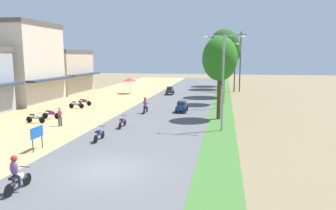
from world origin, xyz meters
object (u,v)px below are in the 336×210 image
(utility_pole_near, at_px, (235,65))
(motorbike_foreground_rider, at_px, (17,174))
(car_sedan_blue, at_px, (182,106))
(pedestrian_on_shoulder, at_px, (60,116))
(parked_motorbike_fourth, at_px, (84,102))
(streetlamp_near, at_px, (223,76))
(parked_motorbike_third, at_px, (77,104))
(motorbike_ahead_fourth, at_px, (145,106))
(utility_pole_far, at_px, (240,61))
(median_tree_third, at_px, (225,50))
(car_hatchback_charcoal, at_px, (170,90))
(street_signboard, at_px, (37,134))
(median_tree_fifth, at_px, (223,48))
(streetlamp_mid, at_px, (224,70))
(motorbike_ahead_second, at_px, (99,134))
(motorbike_ahead_third, at_px, (123,121))
(parked_motorbike_second, at_px, (51,114))
(median_tree_fourth, at_px, (223,48))
(median_tree_nearest, at_px, (220,59))
(median_tree_second, at_px, (225,43))
(streetlamp_far, at_px, (224,63))
(parked_motorbike_nearest, at_px, (36,117))
(vendor_umbrella, at_px, (130,79))

(utility_pole_near, height_order, motorbike_foreground_rider, utility_pole_near)
(car_sedan_blue, relative_size, motorbike_foreground_rider, 1.26)
(pedestrian_on_shoulder, xyz_separation_m, motorbike_foreground_rider, (4.84, -12.37, -0.11))
(parked_motorbike_fourth, xyz_separation_m, utility_pole_near, (18.06, 18.34, 3.94))
(streetlamp_near, bearing_deg, parked_motorbike_third, 153.81)
(motorbike_ahead_fourth, bearing_deg, utility_pole_far, 65.31)
(median_tree_third, height_order, streetlamp_near, median_tree_third)
(car_sedan_blue, height_order, car_hatchback_charcoal, car_hatchback_charcoal)
(street_signboard, distance_m, median_tree_fifth, 47.11)
(parked_motorbike_third, relative_size, streetlamp_mid, 0.24)
(median_tree_third, distance_m, motorbike_ahead_second, 27.86)
(streetlamp_near, height_order, motorbike_ahead_third, streetlamp_near)
(streetlamp_mid, bearing_deg, car_hatchback_charcoal, 125.66)
(parked_motorbike_second, bearing_deg, motorbike_foreground_rider, -64.35)
(street_signboard, height_order, median_tree_fourth, median_tree_fourth)
(car_sedan_blue, bearing_deg, median_tree_fourth, 80.70)
(median_tree_nearest, xyz_separation_m, streetlamp_mid, (0.35, 6.35, -1.31))
(median_tree_third, relative_size, car_hatchback_charcoal, 4.70)
(median_tree_second, xyz_separation_m, median_tree_fifth, (-0.36, 23.42, 0.02))
(median_tree_fifth, bearing_deg, streetlamp_mid, -89.23)
(streetlamp_far, relative_size, utility_pole_near, 0.97)
(parked_motorbike_nearest, bearing_deg, utility_pole_far, 57.08)
(streetlamp_far, bearing_deg, median_tree_fifth, 92.20)
(median_tree_nearest, distance_m, utility_pole_near, 23.76)
(median_tree_third, xyz_separation_m, utility_pole_near, (1.72, 7.17, -2.35))
(median_tree_third, xyz_separation_m, motorbike_ahead_fourth, (-7.89, -14.80, -5.98))
(parked_motorbike_nearest, height_order, vendor_umbrella, vendor_umbrella)
(median_tree_second, height_order, motorbike_ahead_fourth, median_tree_second)
(median_tree_nearest, relative_size, utility_pole_far, 0.78)
(median_tree_fourth, distance_m, motorbike_ahead_second, 38.29)
(parked_motorbike_second, relative_size, pedestrian_on_shoulder, 1.11)
(parked_motorbike_second, bearing_deg, parked_motorbike_nearest, -99.93)
(parked_motorbike_third, relative_size, median_tree_nearest, 0.23)
(motorbike_foreground_rider, bearing_deg, car_hatchback_charcoal, 89.06)
(parked_motorbike_nearest, xyz_separation_m, car_sedan_blue, (12.03, 7.67, 0.19))
(streetlamp_far, relative_size, motorbike_ahead_second, 4.62)
(streetlamp_far, height_order, motorbike_foreground_rider, streetlamp_far)
(parked_motorbike_nearest, height_order, utility_pole_far, utility_pole_far)
(pedestrian_on_shoulder, bearing_deg, median_tree_fourth, 68.10)
(car_sedan_blue, bearing_deg, parked_motorbike_third, 178.31)
(vendor_umbrella, xyz_separation_m, median_tree_nearest, (14.21, -18.02, 3.35))
(streetlamp_near, height_order, motorbike_foreground_rider, streetlamp_near)
(vendor_umbrella, bearing_deg, motorbike_ahead_second, -77.27)
(median_tree_nearest, distance_m, motorbike_ahead_third, 10.58)
(median_tree_second, height_order, motorbike_ahead_third, median_tree_second)
(streetlamp_mid, xyz_separation_m, streetlamp_far, (0.00, 17.43, 0.47))
(car_sedan_blue, bearing_deg, vendor_umbrella, 124.46)
(vendor_umbrella, distance_m, motorbike_ahead_fourth, 17.72)
(median_tree_second, bearing_deg, street_signboard, -117.37)
(utility_pole_near, xyz_separation_m, motorbike_ahead_third, (-9.82, -28.74, -3.92))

